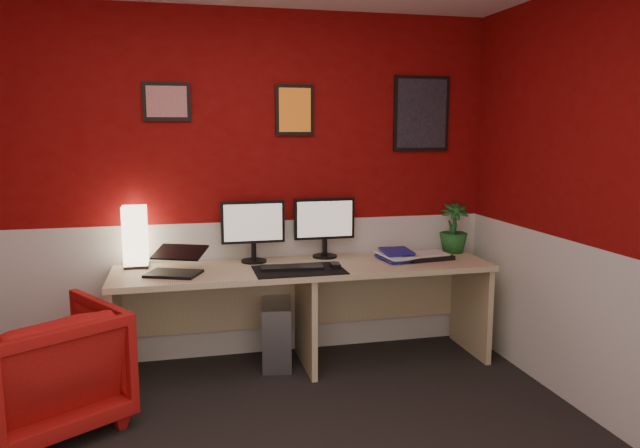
{
  "coord_description": "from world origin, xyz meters",
  "views": [
    {
      "loc": [
        -0.3,
        -2.57,
        1.66
      ],
      "look_at": [
        0.6,
        1.21,
        1.05
      ],
      "focal_mm": 33.72,
      "sensor_mm": 36.0,
      "label": 1
    }
  ],
  "objects": [
    {
      "name": "wainscot_right",
      "position": [
        2.0,
        0.0,
        0.5
      ],
      "size": [
        0.01,
        3.5,
        1.0
      ],
      "primitive_type": "cube",
      "color": "silver",
      "rests_on": "ground"
    },
    {
      "name": "shoji_lamp",
      "position": [
        -0.59,
        1.63,
        0.93
      ],
      "size": [
        0.16,
        0.16,
        0.4
      ],
      "primitive_type": "cube",
      "color": "#FFE5B2",
      "rests_on": "desk"
    },
    {
      "name": "book_bottom",
      "position": [
        1.11,
        1.41,
        0.74
      ],
      "size": [
        0.24,
        0.3,
        0.03
      ],
      "primitive_type": "imported",
      "rotation": [
        0.0,
        0.0,
        0.11
      ],
      "color": "navy",
      "rests_on": "desk"
    },
    {
      "name": "book_top",
      "position": [
        1.12,
        1.42,
        0.79
      ],
      "size": [
        0.22,
        0.28,
        0.03
      ],
      "primitive_type": "imported",
      "rotation": [
        0.0,
        0.0,
        -0.07
      ],
      "color": "navy",
      "rests_on": "book_middle"
    },
    {
      "name": "keyboard",
      "position": [
        0.43,
        1.31,
        0.74
      ],
      "size": [
        0.43,
        0.18,
        0.02
      ],
      "primitive_type": "cube",
      "rotation": [
        0.0,
        0.0,
        -0.09
      ],
      "color": "black",
      "rests_on": "desk_mat"
    },
    {
      "name": "art_center",
      "position": [
        0.54,
        1.74,
        1.8
      ],
      "size": [
        0.28,
        0.02,
        0.36
      ],
      "primitive_type": "cube",
      "color": "orange",
      "rests_on": "wall_back"
    },
    {
      "name": "pc_tower",
      "position": [
        0.35,
        1.51,
        0.23
      ],
      "size": [
        0.27,
        0.48,
        0.45
      ],
      "primitive_type": "cube",
      "rotation": [
        0.0,
        0.0,
        -0.16
      ],
      "color": "#99999E",
      "rests_on": "ground"
    },
    {
      "name": "potted_plant",
      "position": [
        1.74,
        1.58,
        0.92
      ],
      "size": [
        0.25,
        0.25,
        0.38
      ],
      "primitive_type": "imported",
      "rotation": [
        0.0,
        0.0,
        -0.23
      ],
      "color": "#19591E",
      "rests_on": "desk"
    },
    {
      "name": "desk",
      "position": [
        0.54,
        1.41,
        0.36
      ],
      "size": [
        2.6,
        0.65,
        0.73
      ],
      "primitive_type": "cube",
      "color": "tan",
      "rests_on": "ground"
    },
    {
      "name": "desk_mat",
      "position": [
        0.47,
        1.27,
        0.73
      ],
      "size": [
        0.6,
        0.38,
        0.01
      ],
      "primitive_type": "cube",
      "color": "black",
      "rests_on": "desk"
    },
    {
      "name": "laptop",
      "position": [
        -0.35,
        1.33,
        0.84
      ],
      "size": [
        0.39,
        0.34,
        0.22
      ],
      "primitive_type": "cube",
      "rotation": [
        0.0,
        0.0,
        -0.41
      ],
      "color": "black",
      "rests_on": "desk"
    },
    {
      "name": "monitor_right",
      "position": [
        0.74,
        1.64,
        1.02
      ],
      "size": [
        0.45,
        0.06,
        0.58
      ],
      "primitive_type": "cube",
      "color": "black",
      "rests_on": "desk"
    },
    {
      "name": "zen_tray",
      "position": [
        1.44,
        1.42,
        0.74
      ],
      "size": [
        0.38,
        0.3,
        0.03
      ],
      "primitive_type": "cube",
      "rotation": [
        0.0,
        0.0,
        0.14
      ],
      "color": "black",
      "rests_on": "desk"
    },
    {
      "name": "armchair",
      "position": [
        -1.06,
        0.86,
        0.35
      ],
      "size": [
        1.04,
        1.04,
        0.7
      ],
      "primitive_type": "imported",
      "rotation": [
        0.0,
        0.0,
        3.71
      ],
      "color": "red",
      "rests_on": "ground"
    },
    {
      "name": "art_right",
      "position": [
        1.51,
        1.74,
        1.78
      ],
      "size": [
        0.44,
        0.02,
        0.56
      ],
      "primitive_type": "cube",
      "color": "black",
      "rests_on": "wall_back"
    },
    {
      "name": "monitor_left",
      "position": [
        0.21,
        1.6,
        1.02
      ],
      "size": [
        0.45,
        0.06,
        0.58
      ],
      "primitive_type": "cube",
      "color": "black",
      "rests_on": "desk"
    },
    {
      "name": "book_middle",
      "position": [
        1.1,
        1.4,
        0.77
      ],
      "size": [
        0.26,
        0.33,
        0.02
      ],
      "primitive_type": "imported",
      "rotation": [
        0.0,
        0.0,
        0.1
      ],
      "color": "silver",
      "rests_on": "book_bottom"
    },
    {
      "name": "art_left",
      "position": [
        -0.35,
        1.74,
        1.85
      ],
      "size": [
        0.32,
        0.02,
        0.26
      ],
      "primitive_type": "cube",
      "color": "red",
      "rests_on": "wall_back"
    },
    {
      "name": "wall_front",
      "position": [
        0.0,
        -1.75,
        1.25
      ],
      "size": [
        4.0,
        0.01,
        2.5
      ],
      "primitive_type": "cube",
      "color": "maroon",
      "rests_on": "ground"
    },
    {
      "name": "mouse",
      "position": [
        0.72,
        1.27,
        0.75
      ],
      "size": [
        0.07,
        0.1,
        0.03
      ],
      "primitive_type": "cube",
      "rotation": [
        0.0,
        0.0,
        -0.08
      ],
      "color": "black",
      "rests_on": "desk_mat"
    },
    {
      "name": "wainscot_back",
      "position": [
        0.0,
        1.75,
        0.5
      ],
      "size": [
        4.0,
        0.01,
        1.0
      ],
      "primitive_type": "cube",
      "color": "silver",
      "rests_on": "ground"
    },
    {
      "name": "wall_back",
      "position": [
        0.0,
        1.75,
        1.25
      ],
      "size": [
        4.0,
        0.01,
        2.5
      ],
      "primitive_type": "cube",
      "color": "maroon",
      "rests_on": "ground"
    }
  ]
}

